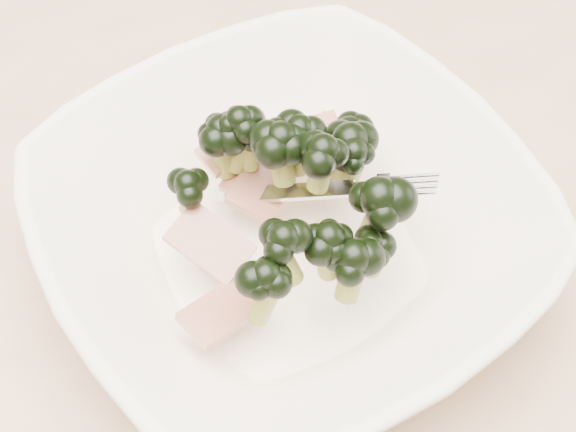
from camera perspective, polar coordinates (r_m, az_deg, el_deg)
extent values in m
cube|color=tan|center=(0.57, -11.44, -4.89)|extent=(1.20, 0.80, 0.04)
cylinder|color=tan|center=(1.22, 11.09, 8.74)|extent=(0.06, 0.06, 0.71)
imported|color=#F3E3CE|center=(0.52, 0.00, -0.77)|extent=(0.35, 0.35, 0.08)
cylinder|color=olive|center=(0.52, -6.95, 1.10)|extent=(0.02, 0.02, 0.03)
ellipsoid|color=black|center=(0.51, -7.15, 2.30)|extent=(0.03, 0.03, 0.02)
cylinder|color=olive|center=(0.51, -0.49, 3.92)|extent=(0.02, 0.02, 0.03)
ellipsoid|color=black|center=(0.49, -0.50, 5.53)|extent=(0.04, 0.04, 0.03)
cylinder|color=olive|center=(0.52, 4.54, 2.94)|extent=(0.01, 0.02, 0.04)
ellipsoid|color=black|center=(0.50, 4.70, 4.54)|extent=(0.03, 0.03, 0.02)
cylinder|color=olive|center=(0.55, 4.25, 4.62)|extent=(0.02, 0.02, 0.04)
ellipsoid|color=black|center=(0.53, 4.40, 6.10)|extent=(0.03, 0.03, 0.03)
cylinder|color=olive|center=(0.53, -2.90, 4.73)|extent=(0.01, 0.02, 0.03)
ellipsoid|color=black|center=(0.52, -2.99, 6.10)|extent=(0.03, 0.03, 0.02)
cylinder|color=olive|center=(0.54, -4.58, 4.51)|extent=(0.02, 0.02, 0.04)
ellipsoid|color=black|center=(0.52, -4.75, 6.16)|extent=(0.04, 0.04, 0.03)
cylinder|color=olive|center=(0.49, 6.23, -0.61)|extent=(0.03, 0.02, 0.05)
ellipsoid|color=black|center=(0.47, 6.53, 1.35)|extent=(0.04, 0.04, 0.03)
cylinder|color=olive|center=(0.53, 4.27, 3.69)|extent=(0.03, 0.02, 0.04)
ellipsoid|color=black|center=(0.51, 4.43, 5.36)|extent=(0.04, 0.04, 0.03)
cylinder|color=olive|center=(0.53, -3.34, 5.05)|extent=(0.02, 0.02, 0.04)
ellipsoid|color=black|center=(0.51, -3.48, 6.84)|extent=(0.03, 0.03, 0.03)
cylinder|color=olive|center=(0.49, 5.79, -3.09)|extent=(0.02, 0.02, 0.03)
ellipsoid|color=black|center=(0.48, 5.95, -2.04)|extent=(0.03, 0.03, 0.02)
cylinder|color=olive|center=(0.48, 4.51, -4.31)|extent=(0.02, 0.02, 0.04)
ellipsoid|color=black|center=(0.46, 4.69, -2.92)|extent=(0.04, 0.04, 0.03)
cylinder|color=olive|center=(0.48, 2.81, -3.03)|extent=(0.02, 0.01, 0.03)
ellipsoid|color=black|center=(0.46, 2.92, -1.56)|extent=(0.03, 0.03, 0.03)
cylinder|color=olive|center=(0.47, -1.54, -5.90)|extent=(0.02, 0.01, 0.04)
ellipsoid|color=black|center=(0.45, -1.61, -4.25)|extent=(0.03, 0.03, 0.03)
cylinder|color=olive|center=(0.55, -3.28, 5.04)|extent=(0.02, 0.01, 0.04)
ellipsoid|color=black|center=(0.53, -3.40, 6.64)|extent=(0.03, 0.03, 0.03)
cylinder|color=olive|center=(0.52, 0.78, 4.55)|extent=(0.02, 0.02, 0.03)
ellipsoid|color=black|center=(0.50, 0.81, 6.15)|extent=(0.03, 0.03, 0.03)
cylinder|color=olive|center=(0.47, -0.30, -3.19)|extent=(0.02, 0.02, 0.04)
ellipsoid|color=black|center=(0.45, -0.31, -1.57)|extent=(0.03, 0.03, 0.03)
cylinder|color=olive|center=(0.49, 2.40, 3.24)|extent=(0.02, 0.01, 0.03)
ellipsoid|color=black|center=(0.48, 2.49, 4.72)|extent=(0.03, 0.03, 0.03)
cube|color=maroon|center=(0.55, 3.35, 5.03)|extent=(0.05, 0.05, 0.02)
cube|color=maroon|center=(0.51, -5.57, -1.94)|extent=(0.05, 0.06, 0.03)
cube|color=maroon|center=(0.49, -4.57, -6.70)|extent=(0.06, 0.04, 0.02)
cube|color=maroon|center=(0.56, 1.79, 5.64)|extent=(0.05, 0.04, 0.02)
cube|color=maroon|center=(0.55, -3.71, 5.22)|extent=(0.06, 0.04, 0.02)
cube|color=maroon|center=(0.54, 1.27, 4.68)|extent=(0.05, 0.06, 0.02)
cube|color=maroon|center=(0.55, -2.15, 3.03)|extent=(0.06, 0.05, 0.02)
cube|color=maroon|center=(0.54, -1.63, 2.47)|extent=(0.06, 0.06, 0.02)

